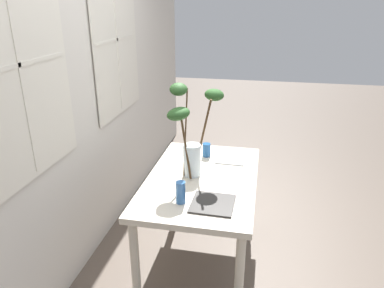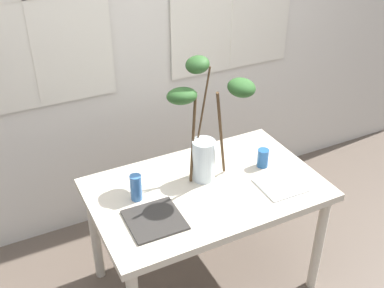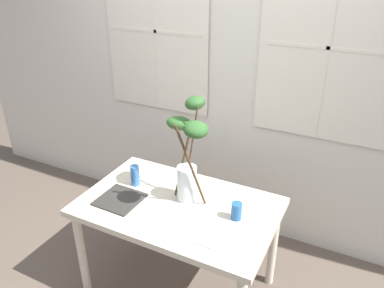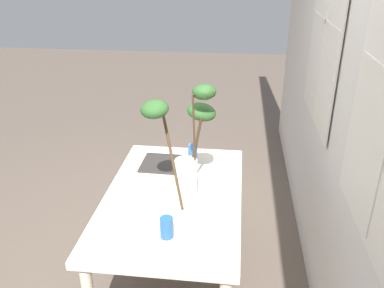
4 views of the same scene
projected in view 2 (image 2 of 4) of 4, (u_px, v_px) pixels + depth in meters
ground at (204, 279)px, 2.91m from camera, size 14.00×14.00×0.00m
back_wall_with_windows at (136, 9)px, 2.85m from camera, size 5.51×0.14×2.91m
dining_table at (206, 199)px, 2.57m from camera, size 1.25×0.79×0.72m
vase_with_branches at (204, 125)px, 2.43m from camera, size 0.43×0.43×0.69m
drinking_glass_blue_left at (136, 187)px, 2.40m from camera, size 0.06×0.06×0.15m
drinking_glass_blue_right at (263, 158)px, 2.67m from camera, size 0.07×0.07×0.11m
plate_square_left at (155, 220)px, 2.29m from camera, size 0.27×0.27×0.01m
plate_square_right at (280, 185)px, 2.53m from camera, size 0.23×0.23×0.01m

